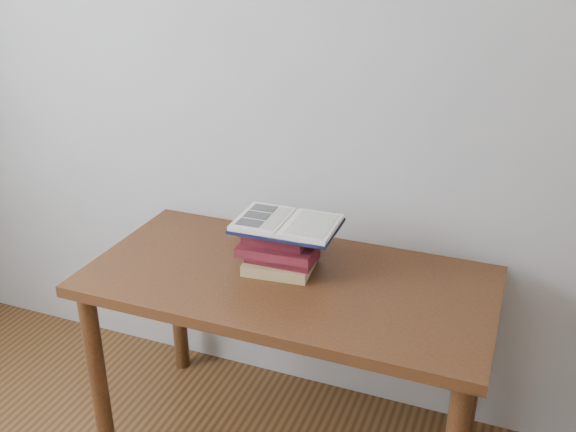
% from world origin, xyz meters
% --- Properties ---
extents(desk, '(1.30, 0.65, 0.70)m').
position_xyz_m(desk, '(0.11, 1.38, 0.60)').
color(desk, '#4E2E13').
rests_on(desk, ground).
extents(book_stack, '(0.26, 0.21, 0.15)m').
position_xyz_m(book_stack, '(0.06, 1.43, 0.77)').
color(book_stack, '#97754E').
rests_on(book_stack, desk).
extents(open_book, '(0.33, 0.23, 0.03)m').
position_xyz_m(open_book, '(0.09, 1.43, 0.86)').
color(open_book, black).
rests_on(open_book, book_stack).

